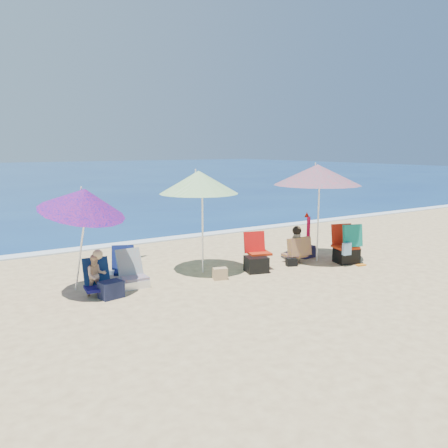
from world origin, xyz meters
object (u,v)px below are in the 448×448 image
camp_chair_right (347,249)px  person_left (96,275)px  umbrella_striped (199,182)px  person_center (297,245)px  chair_rainbow (133,277)px  umbrella_blue (83,201)px  camp_chair_left (256,260)px  umbrella_turquoise (317,175)px  chair_navy (122,270)px  furled_umbrella (308,233)px

camp_chair_right → person_left: 5.88m
umbrella_striped → person_center: size_ratio=2.55×
camp_chair_right → person_center: (-1.00, 0.65, 0.09)m
umbrella_striped → camp_chair_right: umbrella_striped is taller
camp_chair_right → chair_rainbow: bearing=168.4°
umbrella_blue → person_left: 1.40m
camp_chair_left → person_center: 1.27m
umbrella_turquoise → chair_navy: size_ratio=3.05×
furled_umbrella → person_center: size_ratio=1.30×
furled_umbrella → chair_navy: (-4.57, 0.78, -0.46)m
chair_navy → camp_chair_right: 5.29m
chair_navy → camp_chair_right: camp_chair_right is taller
umbrella_blue → person_left: bearing=-46.8°
chair_navy → camp_chair_right: size_ratio=0.81×
umbrella_turquoise → camp_chair_right: size_ratio=2.46×
chair_rainbow → camp_chair_left: camp_chair_left is taller
furled_umbrella → umbrella_turquoise: bearing=-93.7°
umbrella_turquoise → chair_navy: bearing=166.8°
umbrella_striped → person_center: bearing=-12.9°
camp_chair_right → person_center: camp_chair_right is taller
umbrella_blue → camp_chair_left: (3.69, -0.37, -1.53)m
furled_umbrella → person_center: 0.64m
umbrella_turquoise → umbrella_blue: 5.51m
camp_chair_left → camp_chair_right: (2.26, -0.59, 0.09)m
umbrella_blue → person_left: size_ratio=2.49×
camp_chair_left → umbrella_turquoise: bearing=0.2°
chair_rainbow → chair_navy: bearing=89.6°
umbrella_blue → chair_rainbow: umbrella_blue is taller
chair_navy → camp_chair_right: bearing=-18.4°
camp_chair_left → person_center: person_center is taller
umbrella_turquoise → umbrella_blue: (-5.49, 0.37, -0.32)m
furled_umbrella → person_center: (-0.55, -0.23, -0.20)m
camp_chair_left → camp_chair_right: size_ratio=0.88×
umbrella_striped → person_left: (-2.44, -0.37, -1.61)m
person_center → person_left: bearing=177.9°
chair_navy → camp_chair_left: size_ratio=0.91×
chair_rainbow → person_left: 0.85m
umbrella_blue → camp_chair_left: 4.01m
umbrella_blue → camp_chair_right: size_ratio=2.24×
umbrella_blue → umbrella_turquoise: bearing=-3.8°
umbrella_striped → chair_navy: umbrella_striped is taller
chair_navy → person_left: person_left is taller
furled_umbrella → chair_navy: 4.66m
furled_umbrella → person_left: (-5.37, -0.06, -0.24)m
camp_chair_right → person_left: size_ratio=1.11×
umbrella_striped → camp_chair_left: umbrella_striped is taller
umbrella_striped → camp_chair_left: 2.16m
umbrella_blue → camp_chair_right: bearing=-9.2°
umbrella_turquoise → person_left: 5.63m
umbrella_turquoise → umbrella_blue: umbrella_turquoise is taller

